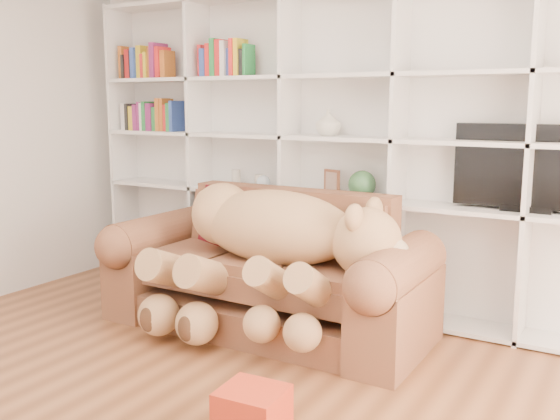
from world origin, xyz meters
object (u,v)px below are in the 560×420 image
Objects in this scene: sofa at (269,278)px; teddy_bear at (269,243)px; tv at (530,169)px; gift_box at (252,413)px.

teddy_bear is (0.12, -0.19, 0.30)m from sofa.
sofa is 0.37m from teddy_bear.
sofa is at bearing 118.98° from teddy_bear.
tv is at bearing 23.80° from sofa.
sofa is 2.35× the size of tv.
gift_box is at bearing -61.27° from sofa.
teddy_bear reaches higher than gift_box.
gift_box is (0.58, -1.10, -0.53)m from teddy_bear.
gift_box is at bearing -113.27° from tv.
teddy_bear is 1.36m from gift_box.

